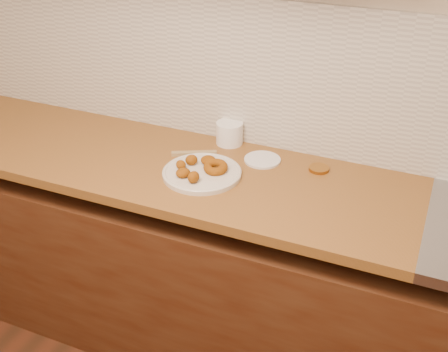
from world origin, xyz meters
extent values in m
cube|color=#BDAA8D|center=(0.00, 2.00, 1.35)|extent=(4.00, 0.02, 2.70)
cube|color=#4C2D19|center=(0.00, 1.69, 0.39)|extent=(3.60, 0.60, 0.77)
cube|color=brown|center=(-0.65, 1.69, 0.88)|extent=(2.30, 0.62, 0.04)
cube|color=beige|center=(0.00, 1.99, 1.20)|extent=(3.60, 0.02, 0.60)
cylinder|color=beige|center=(-0.32, 1.65, 0.91)|extent=(0.30, 0.30, 0.02)
torus|color=#7A3B00|center=(-0.27, 1.68, 0.93)|extent=(0.11, 0.12, 0.04)
ellipsoid|color=#7A3B00|center=(-0.38, 1.68, 0.94)|extent=(0.06, 0.06, 0.04)
ellipsoid|color=#7A3B00|center=(-0.40, 1.64, 0.93)|extent=(0.06, 0.06, 0.03)
ellipsoid|color=#7A3B00|center=(-0.36, 1.59, 0.93)|extent=(0.07, 0.07, 0.03)
ellipsoid|color=#7A3B00|center=(-0.31, 1.57, 0.94)|extent=(0.05, 0.06, 0.04)
ellipsoid|color=#7A3B00|center=(-0.32, 1.72, 0.93)|extent=(0.08, 0.07, 0.03)
cylinder|color=white|center=(-0.32, 1.94, 0.95)|extent=(0.14, 0.14, 0.09)
cylinder|color=white|center=(-0.14, 1.85, 0.90)|extent=(0.19, 0.19, 0.01)
cylinder|color=#A06A27|center=(0.08, 1.86, 0.91)|extent=(0.10, 0.10, 0.01)
cube|color=#967E50|center=(-0.42, 1.79, 0.91)|extent=(0.17, 0.10, 0.01)
camera|label=1|loc=(0.49, -0.01, 1.97)|focal=45.00mm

